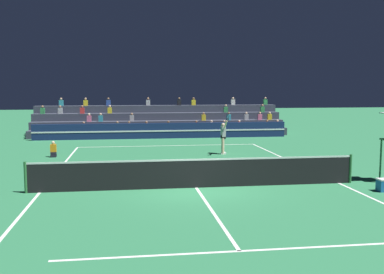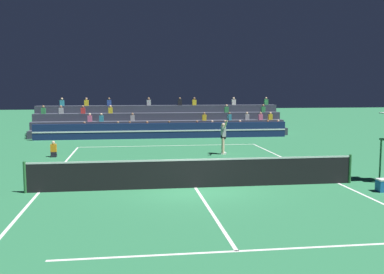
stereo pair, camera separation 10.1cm
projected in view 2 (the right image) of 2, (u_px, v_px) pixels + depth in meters
ground_plane at (195, 188)px, 16.33m from camera, size 120.00×120.00×0.00m
court_lines at (195, 188)px, 16.33m from camera, size 11.10×23.90×0.01m
tennis_net at (195, 173)px, 16.27m from camera, size 12.00×0.10×1.10m
sponsor_banner_wall at (163, 131)px, 32.01m from camera, size 18.00×0.26×1.10m
bleacher_stand at (160, 123)px, 35.09m from camera, size 19.12×3.80×2.83m
ball_kid_courtside at (54, 151)px, 23.51m from camera, size 0.30×0.36×0.84m
tennis_player at (223, 136)px, 24.40m from camera, size 0.33×1.36×2.28m
tennis_ball at (180, 166)px, 20.65m from camera, size 0.07×0.07×0.07m
equipment_cooler at (384, 185)px, 15.72m from camera, size 0.50×0.38×0.45m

